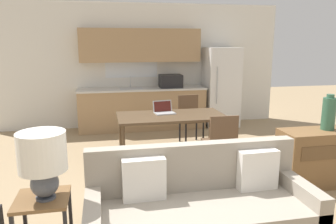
{
  "coord_description": "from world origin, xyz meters",
  "views": [
    {
      "loc": [
        -0.86,
        -2.69,
        1.86
      ],
      "look_at": [
        -0.0,
        1.5,
        0.95
      ],
      "focal_mm": 35.0,
      "sensor_mm": 36.0,
      "label": 1
    }
  ],
  "objects_px": {
    "side_table": "(44,219)",
    "laptop": "(164,110)",
    "couch": "(200,207)",
    "dining_chair_far_right": "(190,116)",
    "refrigerator": "(221,87)",
    "table_lamp": "(43,158)",
    "vase": "(329,113)",
    "dining_table": "(171,118)",
    "dining_chair_near_right": "(221,141)",
    "credenza": "(317,157)"
  },
  "relations": [
    {
      "from": "table_lamp",
      "to": "credenza",
      "type": "relative_size",
      "value": 0.57
    },
    {
      "from": "dining_table",
      "to": "refrigerator",
      "type": "bearing_deg",
      "value": 51.25
    },
    {
      "from": "table_lamp",
      "to": "refrigerator",
      "type": "bearing_deg",
      "value": 53.75
    },
    {
      "from": "dining_chair_near_right",
      "to": "laptop",
      "type": "bearing_deg",
      "value": -55.26
    },
    {
      "from": "refrigerator",
      "to": "couch",
      "type": "distance_m",
      "value": 4.62
    },
    {
      "from": "couch",
      "to": "dining_chair_near_right",
      "type": "xyz_separation_m",
      "value": [
        0.75,
        1.47,
        0.16
      ]
    },
    {
      "from": "side_table",
      "to": "dining_chair_near_right",
      "type": "height_order",
      "value": "dining_chair_near_right"
    },
    {
      "from": "side_table",
      "to": "credenza",
      "type": "height_order",
      "value": "credenza"
    },
    {
      "from": "vase",
      "to": "credenza",
      "type": "bearing_deg",
      "value": -170.11
    },
    {
      "from": "vase",
      "to": "dining_chair_near_right",
      "type": "height_order",
      "value": "vase"
    },
    {
      "from": "couch",
      "to": "laptop",
      "type": "xyz_separation_m",
      "value": [
        0.12,
        2.44,
        0.43
      ]
    },
    {
      "from": "vase",
      "to": "laptop",
      "type": "relative_size",
      "value": 1.33
    },
    {
      "from": "side_table",
      "to": "table_lamp",
      "type": "distance_m",
      "value": 0.55
    },
    {
      "from": "vase",
      "to": "laptop",
      "type": "bearing_deg",
      "value": 141.52
    },
    {
      "from": "side_table",
      "to": "refrigerator",
      "type": "bearing_deg",
      "value": 53.28
    },
    {
      "from": "dining_table",
      "to": "vase",
      "type": "relative_size",
      "value": 3.64
    },
    {
      "from": "couch",
      "to": "dining_chair_far_right",
      "type": "relative_size",
      "value": 2.34
    },
    {
      "from": "vase",
      "to": "dining_chair_far_right",
      "type": "bearing_deg",
      "value": 120.77
    },
    {
      "from": "laptop",
      "to": "side_table",
      "type": "bearing_deg",
      "value": -129.56
    },
    {
      "from": "table_lamp",
      "to": "couch",
      "type": "bearing_deg",
      "value": 1.56
    },
    {
      "from": "couch",
      "to": "laptop",
      "type": "distance_m",
      "value": 2.48
    },
    {
      "from": "table_lamp",
      "to": "vase",
      "type": "relative_size",
      "value": 1.22
    },
    {
      "from": "refrigerator",
      "to": "dining_chair_far_right",
      "type": "bearing_deg",
      "value": -131.54
    },
    {
      "from": "laptop",
      "to": "table_lamp",
      "type": "bearing_deg",
      "value": -128.68
    },
    {
      "from": "vase",
      "to": "dining_chair_near_right",
      "type": "bearing_deg",
      "value": 157.19
    },
    {
      "from": "table_lamp",
      "to": "laptop",
      "type": "bearing_deg",
      "value": 59.27
    },
    {
      "from": "refrigerator",
      "to": "dining_chair_far_right",
      "type": "relative_size",
      "value": 1.97
    },
    {
      "from": "dining_table",
      "to": "couch",
      "type": "bearing_deg",
      "value": -95.26
    },
    {
      "from": "dining_chair_far_right",
      "to": "dining_chair_near_right",
      "type": "relative_size",
      "value": 1.0
    },
    {
      "from": "refrigerator",
      "to": "dining_chair_far_right",
      "type": "xyz_separation_m",
      "value": [
        -1.03,
        -1.16,
        -0.37
      ]
    },
    {
      "from": "dining_table",
      "to": "side_table",
      "type": "relative_size",
      "value": 2.88
    },
    {
      "from": "table_lamp",
      "to": "dining_chair_near_right",
      "type": "relative_size",
      "value": 0.64
    },
    {
      "from": "dining_chair_far_right",
      "to": "laptop",
      "type": "height_order",
      "value": "laptop"
    },
    {
      "from": "refrigerator",
      "to": "dining_chair_near_right",
      "type": "bearing_deg",
      "value": -110.37
    },
    {
      "from": "refrigerator",
      "to": "dining_chair_far_right",
      "type": "distance_m",
      "value": 1.59
    },
    {
      "from": "side_table",
      "to": "dining_chair_far_right",
      "type": "distance_m",
      "value": 3.75
    },
    {
      "from": "side_table",
      "to": "vase",
      "type": "relative_size",
      "value": 1.26
    },
    {
      "from": "dining_chair_near_right",
      "to": "dining_chair_far_right",
      "type": "bearing_deg",
      "value": -87.97
    },
    {
      "from": "refrigerator",
      "to": "vase",
      "type": "bearing_deg",
      "value": -85.84
    },
    {
      "from": "vase",
      "to": "dining_chair_far_right",
      "type": "xyz_separation_m",
      "value": [
        -1.27,
        2.13,
        -0.45
      ]
    },
    {
      "from": "credenza",
      "to": "vase",
      "type": "xyz_separation_m",
      "value": [
        0.12,
        0.02,
        0.59
      ]
    },
    {
      "from": "side_table",
      "to": "credenza",
      "type": "distance_m",
      "value": 3.41
    },
    {
      "from": "couch",
      "to": "dining_chair_far_right",
      "type": "bearing_deg",
      "value": 76.32
    },
    {
      "from": "table_lamp",
      "to": "laptop",
      "type": "height_order",
      "value": "table_lamp"
    },
    {
      "from": "dining_chair_near_right",
      "to": "vase",
      "type": "bearing_deg",
      "value": 159.07
    },
    {
      "from": "dining_table",
      "to": "credenza",
      "type": "bearing_deg",
      "value": -38.9
    },
    {
      "from": "side_table",
      "to": "laptop",
      "type": "height_order",
      "value": "laptop"
    },
    {
      "from": "credenza",
      "to": "dining_chair_near_right",
      "type": "bearing_deg",
      "value": 154.23
    },
    {
      "from": "table_lamp",
      "to": "dining_chair_far_right",
      "type": "distance_m",
      "value": 3.77
    },
    {
      "from": "table_lamp",
      "to": "dining_chair_near_right",
      "type": "height_order",
      "value": "table_lamp"
    }
  ]
}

